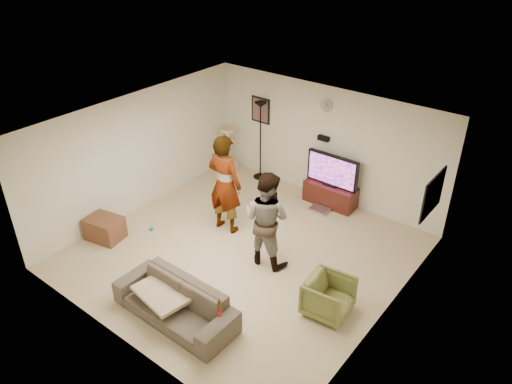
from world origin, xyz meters
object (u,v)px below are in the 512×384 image
Objects in this scene: floor_lamp at (260,141)px; person_left at (225,184)px; beer_bottle at (220,309)px; tv_stand at (330,194)px; tv at (332,170)px; cat_tree at (227,149)px; armchair at (329,297)px; side_table at (105,228)px; person_right at (267,219)px; sofa at (175,303)px.

person_left is (0.78, -2.13, 0.08)m from floor_lamp.
floor_lamp is 5.26m from beer_bottle.
floor_lamp is (-1.94, 0.04, 0.69)m from tv_stand.
person_left reaches higher than tv.
person_left is at bearing -49.75° from cat_tree.
floor_lamp is 4.68m from armchair.
tv is 1.74× the size of side_table.
floor_lamp reaches higher than cat_tree.
tv reaches higher than side_table.
armchair is (1.66, -2.88, 0.08)m from tv_stand.
floor_lamp is at bearing -54.38° from person_right.
tv is 4.73m from side_table.
person_left is 0.98× the size of sofa.
cat_tree is at bearing 90.02° from side_table.
tv is (0.00, 0.00, 0.58)m from tv_stand.
tv is 4.48m from sofa.
person_left is (1.62, -1.91, 0.43)m from cat_tree.
person_left reaches higher than tv_stand.
sofa reaches higher than tv_stand.
cat_tree reaches higher than tv_stand.
cat_tree is (-2.78, -0.17, -0.24)m from tv.
tv is 2.79m from cat_tree.
armchair is at bearing -60.02° from tv_stand.
person_right is at bearing 109.14° from beer_bottle.
floor_lamp reaches higher than tv_stand.
person_right is 7.18× the size of beer_bottle.
tv is 1.94m from floor_lamp.
side_table is (-2.78, -3.78, -0.01)m from tv_stand.
person_right is (1.26, -0.34, -0.11)m from person_left.
tv is 2.39m from person_left.
floor_lamp reaches higher than side_table.
tv is at bearing 24.47° from armchair.
cat_tree is 1.72× the size of side_table.
floor_lamp is 4.87m from sofa.
floor_lamp is 2.65× the size of armchair.
tv is 2.43m from person_right.
person_right is at bearing -38.09° from cat_tree.
cat_tree is at bearing -41.97° from person_right.
armchair is 4.53m from side_table.
beer_bottle is (0.70, -2.02, -0.17)m from person_right.
tv_stand is at bearing -1.33° from floor_lamp.
floor_lamp reaches higher than sofa.
side_table is at bearing 21.42° from person_right.
tv is 4.52m from beer_bottle.
tv_stand is 0.98× the size of tv.
beer_bottle is at bearing 125.73° from person_left.
tv_stand is at bearing 24.47° from armchair.
sofa is (2.63, -4.27, -0.28)m from cat_tree.
person_right is at bearing -87.68° from tv.
floor_lamp is 0.94m from cat_tree.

